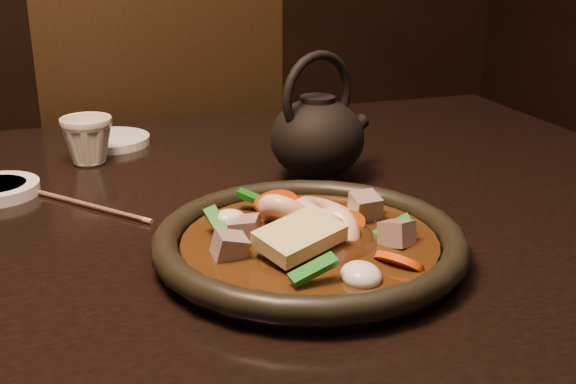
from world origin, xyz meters
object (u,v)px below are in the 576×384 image
object	(u,v)px
tea_cup	(87,139)
plate	(310,244)
table	(65,290)
chair	(160,199)
teapot	(318,134)

from	to	relation	value
tea_cup	plate	bearing A→B (deg)	-64.35
table	tea_cup	distance (m)	0.26
chair	tea_cup	distance (m)	0.52
plate	tea_cup	bearing A→B (deg)	115.65
table	chair	world-z (taller)	chair
table	tea_cup	xyz separation A→B (m)	(0.05, 0.23, 0.11)
plate	teapot	size ratio (longest dim) A/B	1.90
tea_cup	teapot	distance (m)	0.32
table	plate	size ratio (longest dim) A/B	5.17
table	chair	bearing A→B (deg)	72.99
plate	tea_cup	size ratio (longest dim) A/B	4.36
table	tea_cup	bearing A→B (deg)	77.72
plate	teapot	xyz separation A→B (m)	(0.09, 0.22, 0.05)
table	tea_cup	world-z (taller)	tea_cup
teapot	tea_cup	bearing A→B (deg)	128.00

